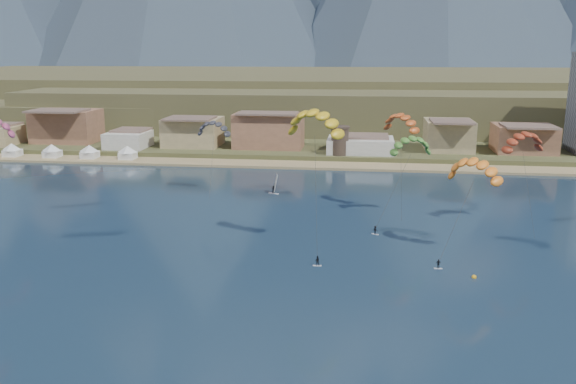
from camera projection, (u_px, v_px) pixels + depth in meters
The scene contains 15 objects.
ground at pixel (254, 334), 73.32m from camera, with size 2400.00×2400.00×0.00m, color black.
beach at pixel (321, 165), 175.46m from camera, with size 2200.00×12.00×0.90m.
land at pixel (355, 80), 613.23m from camera, with size 2200.00×900.00×4.00m.
foothills at pixel (387, 98), 292.54m from camera, with size 940.00×210.00×18.00m.
town at pixel (200, 129), 194.04m from camera, with size 400.00×24.00×12.00m.
watchtower at pixel (340, 140), 181.11m from camera, with size 5.82×5.82×8.60m.
beach_tents at pixel (70, 148), 184.12m from camera, with size 43.40×6.40×5.00m.
kitesurfer_yellow at pixel (315, 119), 99.73m from camera, with size 11.35×13.59×24.87m.
kitesurfer_orange at pixel (475, 166), 99.10m from camera, with size 11.70×13.43×18.37m.
kitesurfer_green at pixel (411, 143), 119.76m from camera, with size 12.10×16.17×19.76m.
distant_kite_dark at pixel (214, 126), 140.13m from camera, with size 8.63×6.17×18.61m.
distant_kite_orange at pixel (401, 119), 122.88m from camera, with size 8.62×8.63×22.04m.
distant_kite_red at pixel (524, 139), 112.62m from camera, with size 9.47×7.63×19.96m.
windsurfer at pixel (274, 188), 142.50m from camera, with size 2.74×2.92×4.54m.
buoy at pixel (474, 277), 91.07m from camera, with size 0.72×0.72×0.72m.
Camera 1 is at (12.65, -66.17, 33.89)m, focal length 37.97 mm.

